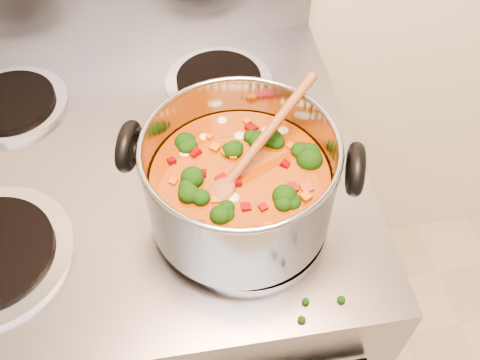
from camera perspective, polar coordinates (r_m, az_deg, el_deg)
name	(u,v)px	position (r m, az deg, el deg)	size (l,w,h in m)	color
electric_range	(154,285)	(1.28, -9.16, -11.00)	(0.79, 0.71, 1.08)	gray
stockpot	(240,183)	(0.74, 0.02, -0.32)	(0.33, 0.27, 0.16)	#93939A
wooden_spoon	(243,164)	(0.72, 0.36, 1.74)	(0.20, 0.17, 0.10)	brown
cooktop_crumbs	(320,262)	(0.77, 8.53, -8.62)	(0.18, 0.23, 0.01)	black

